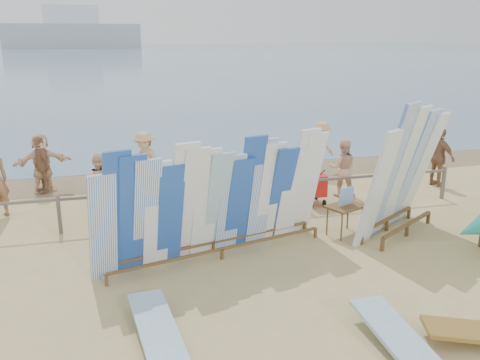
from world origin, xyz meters
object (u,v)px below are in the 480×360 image
object	(u,v)px
side_surfboard_rack	(401,175)
beachgoer_3	(145,161)
flat_board_a	(163,351)
beach_chair_right	(251,197)
stroller	(314,188)
beachgoer_10	(439,157)
main_surfboard_rack	(217,203)
beachgoer_2	(99,183)
beachgoer_8	(343,168)
beach_chair_left	(275,194)
beachgoer_extra_1	(41,165)
beachgoer_11	(42,163)
beachgoer_9	(321,148)
vendor_table	(345,219)

from	to	relation	value
side_surfboard_rack	beachgoer_3	size ratio (longest dim) A/B	1.78
flat_board_a	beach_chair_right	world-z (taller)	beach_chair_right
stroller	beachgoer_10	size ratio (longest dim) A/B	0.62
main_surfboard_rack	beach_chair_right	bearing A→B (deg)	47.65
beachgoer_2	beachgoer_8	distance (m)	6.53
beach_chair_left	beachgoer_8	bearing A→B (deg)	12.54
beach_chair_left	beach_chair_right	world-z (taller)	beach_chair_left
main_surfboard_rack	beachgoer_extra_1	bearing A→B (deg)	111.01
beachgoer_11	beachgoer_8	world-z (taller)	beachgoer_11
beach_chair_left	side_surfboard_rack	bearing A→B (deg)	-45.96
flat_board_a	beachgoer_8	size ratio (longest dim) A/B	1.68
beachgoer_9	flat_board_a	bearing A→B (deg)	-153.65
flat_board_a	beachgoer_2	xyz separation A→B (m)	(-0.84, 6.35, 0.77)
side_surfboard_rack	vendor_table	xyz separation A→B (m)	(-1.17, 0.26, -1.01)
side_surfboard_rack	beachgoer_2	xyz separation A→B (m)	(-6.50, 3.22, -0.61)
beachgoer_9	beach_chair_right	bearing A→B (deg)	-168.79
main_surfboard_rack	beach_chair_right	xyz separation A→B (m)	(1.54, 2.89, -0.89)
beachgoer_extra_1	side_surfboard_rack	bearing A→B (deg)	28.21
beachgoer_11	beachgoer_extra_1	bearing A→B (deg)	-112.41
beachgoer_3	beachgoer_extra_1	distance (m)	2.90
beach_chair_right	beachgoer_8	xyz separation A→B (m)	(2.67, 0.16, 0.56)
beach_chair_right	main_surfboard_rack	bearing A→B (deg)	-145.57
side_surfboard_rack	beachgoer_9	size ratio (longest dim) A/B	1.77
beachgoer_3	beachgoer_11	distance (m)	2.91
side_surfboard_rack	beachgoer_extra_1	distance (m)	9.72
main_surfboard_rack	beach_chair_right	size ratio (longest dim) A/B	6.02
beachgoer_2	beachgoer_10	world-z (taller)	beachgoer_10
beachgoer_8	beachgoer_9	world-z (taller)	beachgoer_9
beachgoer_11	beachgoer_9	world-z (taller)	beachgoer_9
beachgoer_8	beachgoer_10	xyz separation A→B (m)	(3.20, 0.20, 0.07)
beachgoer_extra_1	beachgoer_11	distance (m)	0.11
flat_board_a	beach_chair_left	world-z (taller)	beach_chair_left
vendor_table	beach_chair_right	distance (m)	2.89
vendor_table	flat_board_a	bearing A→B (deg)	-165.08
stroller	beachgoer_2	xyz separation A→B (m)	(-5.52, 0.73, 0.34)
beachgoer_2	stroller	bearing A→B (deg)	-165.24
flat_board_a	beachgoer_11	world-z (taller)	beachgoer_11
beach_chair_right	beachgoer_10	bearing A→B (deg)	-23.94
flat_board_a	beachgoer_2	distance (m)	6.46
main_surfboard_rack	side_surfboard_rack	xyz separation A→B (m)	(4.19, 0.15, 0.25)
side_surfboard_rack	beachgoer_2	world-z (taller)	side_surfboard_rack
beachgoer_11	side_surfboard_rack	bearing A→B (deg)	-49.76
beachgoer_3	beachgoer_10	size ratio (longest dim) A/B	0.99
flat_board_a	beachgoer_extra_1	xyz separation A→B (m)	(-2.43, 8.49, 0.83)
stroller	beachgoer_extra_1	xyz separation A→B (m)	(-7.11, 2.87, 0.40)
side_surfboard_rack	beachgoer_11	xyz separation A→B (m)	(-8.08, 5.46, -0.53)
beachgoer_2	beachgoer_9	size ratio (longest dim) A/B	0.89
main_surfboard_rack	beachgoer_3	distance (m)	5.18
flat_board_a	beachgoer_11	distance (m)	8.97
flat_board_a	beachgoer_10	xyz separation A→B (m)	(8.89, 6.23, 0.87)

